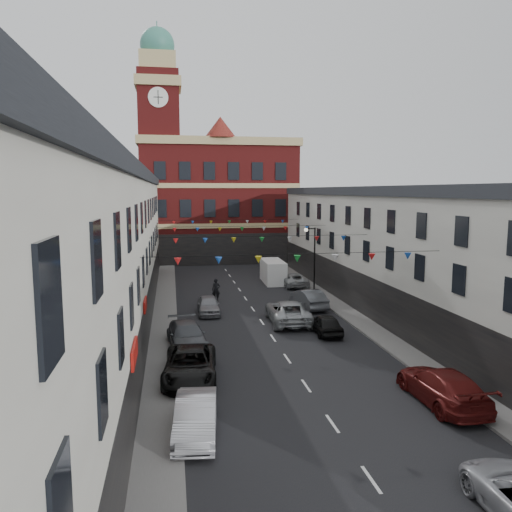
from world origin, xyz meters
TOP-DOWN VIEW (x-y plane):
  - ground at (0.00, 0.00)m, footprint 160.00×160.00m
  - pavement_left at (-6.90, 2.00)m, footprint 1.80×64.00m
  - pavement_right at (6.90, 2.00)m, footprint 1.80×64.00m
  - terrace_left at (-11.78, 1.00)m, footprint 8.40×56.00m
  - terrace_right at (11.78, 1.00)m, footprint 8.40×56.00m
  - civic_building at (0.00, 37.95)m, footprint 20.60×13.30m
  - clock_tower at (-7.50, 35.00)m, footprint 5.60×5.60m
  - distant_hill at (-4.00, 62.00)m, footprint 40.00×14.00m
  - street_lamp at (6.55, 14.00)m, footprint 1.10×0.36m
  - car_left_b at (-5.50, -11.99)m, footprint 1.98×4.59m
  - car_left_c at (-5.50, -6.29)m, footprint 2.99×5.74m
  - car_left_d at (-5.50, -1.09)m, footprint 2.59×5.36m
  - car_left_e at (-3.60, 7.04)m, footprint 1.68×4.08m
  - car_right_c at (5.39, -10.93)m, footprint 2.27×5.49m
  - car_right_d at (3.61, 0.37)m, footprint 1.67×3.95m
  - car_right_e at (4.44, 7.61)m, footprint 2.23×4.88m
  - car_right_f at (5.50, 16.79)m, footprint 2.21×4.76m
  - moving_car at (1.80, 3.53)m, footprint 2.98×5.94m
  - white_van at (3.91, 19.10)m, footprint 2.12×5.21m
  - pedestrian at (-2.63, 11.39)m, footprint 0.74×0.52m

SIDE VIEW (x-z plane):
  - ground at x=0.00m, z-range 0.00..0.00m
  - pavement_left at x=-6.90m, z-range 0.00..0.15m
  - pavement_right at x=6.90m, z-range 0.00..0.15m
  - car_right_f at x=5.50m, z-range 0.00..1.32m
  - car_right_d at x=3.61m, z-range 0.00..1.33m
  - car_left_e at x=-3.60m, z-range 0.00..1.38m
  - car_left_b at x=-5.50m, z-range 0.00..1.47m
  - car_left_d at x=-5.50m, z-range 0.00..1.50m
  - car_left_c at x=-5.50m, z-range 0.00..1.54m
  - car_right_e at x=4.44m, z-range 0.00..1.55m
  - car_right_c at x=5.39m, z-range 0.00..1.59m
  - moving_car at x=1.80m, z-range 0.00..1.61m
  - pedestrian at x=-2.63m, z-range 0.00..1.94m
  - white_van at x=3.91m, z-range 0.00..2.28m
  - street_lamp at x=6.55m, z-range 0.90..6.90m
  - terrace_right at x=11.78m, z-range 0.00..9.70m
  - distant_hill at x=-4.00m, z-range 0.00..10.00m
  - terrace_left at x=-11.78m, z-range 0.00..10.70m
  - civic_building at x=0.00m, z-range -1.11..17.39m
  - clock_tower at x=-7.50m, z-range -0.07..29.93m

